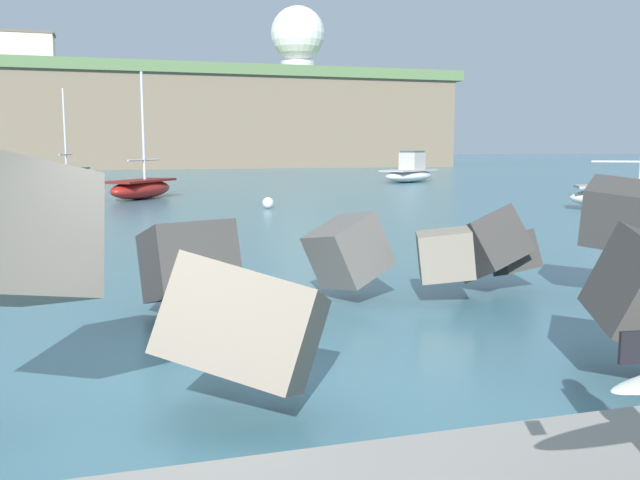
{
  "coord_description": "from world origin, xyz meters",
  "views": [
    {
      "loc": [
        -0.88,
        -6.28,
        2.35
      ],
      "look_at": [
        1.17,
        0.5,
        1.4
      ],
      "focal_mm": 38.95,
      "sensor_mm": 36.0,
      "label": 1
    }
  ],
  "objects_px": {
    "radar_dome": "(298,39)",
    "mooring_buoy_middle": "(268,203)",
    "boat_near_right": "(410,172)",
    "boat_mid_right": "(68,175)",
    "mooring_buoy_inner": "(625,207)",
    "boat_mid_centre": "(141,188)",
    "station_building_annex": "(26,55)"
  },
  "relations": [
    {
      "from": "boat_near_right",
      "to": "boat_mid_centre",
      "type": "xyz_separation_m",
      "value": [
        -18.14,
        -10.66,
        -0.15
      ]
    },
    {
      "from": "boat_mid_right",
      "to": "boat_near_right",
      "type": "bearing_deg",
      "value": -10.7
    },
    {
      "from": "boat_mid_centre",
      "to": "boat_mid_right",
      "type": "distance_m",
      "value": 15.34
    },
    {
      "from": "mooring_buoy_middle",
      "to": "radar_dome",
      "type": "relative_size",
      "value": 0.04
    },
    {
      "from": "boat_near_right",
      "to": "mooring_buoy_inner",
      "type": "relative_size",
      "value": 12.14
    },
    {
      "from": "boat_near_right",
      "to": "mooring_buoy_inner",
      "type": "xyz_separation_m",
      "value": [
        -1.88,
        -22.96,
        -0.43
      ]
    },
    {
      "from": "boat_mid_right",
      "to": "mooring_buoy_inner",
      "type": "height_order",
      "value": "boat_mid_right"
    },
    {
      "from": "boat_near_right",
      "to": "radar_dome",
      "type": "bearing_deg",
      "value": 83.07
    },
    {
      "from": "station_building_annex",
      "to": "boat_mid_right",
      "type": "bearing_deg",
      "value": -82.05
    },
    {
      "from": "mooring_buoy_inner",
      "to": "radar_dome",
      "type": "distance_m",
      "value": 79.11
    },
    {
      "from": "mooring_buoy_inner",
      "to": "boat_mid_centre",
      "type": "bearing_deg",
      "value": 142.87
    },
    {
      "from": "boat_mid_centre",
      "to": "mooring_buoy_middle",
      "type": "height_order",
      "value": "boat_mid_centre"
    },
    {
      "from": "boat_mid_centre",
      "to": "station_building_annex",
      "type": "relative_size",
      "value": 0.79
    },
    {
      "from": "boat_mid_right",
      "to": "mooring_buoy_inner",
      "type": "distance_m",
      "value": 33.82
    },
    {
      "from": "boat_near_right",
      "to": "radar_dome",
      "type": "distance_m",
      "value": 56.73
    },
    {
      "from": "mooring_buoy_middle",
      "to": "mooring_buoy_inner",
      "type": "bearing_deg",
      "value": -25.58
    },
    {
      "from": "boat_mid_centre",
      "to": "boat_mid_right",
      "type": "bearing_deg",
      "value": 104.87
    },
    {
      "from": "mooring_buoy_middle",
      "to": "boat_mid_right",
      "type": "bearing_deg",
      "value": 111.35
    },
    {
      "from": "boat_near_right",
      "to": "mooring_buoy_middle",
      "type": "relative_size",
      "value": 12.14
    },
    {
      "from": "mooring_buoy_inner",
      "to": "mooring_buoy_middle",
      "type": "distance_m",
      "value": 13.07
    },
    {
      "from": "boat_near_right",
      "to": "mooring_buoy_middle",
      "type": "distance_m",
      "value": 22.07
    },
    {
      "from": "boat_near_right",
      "to": "radar_dome",
      "type": "relative_size",
      "value": 0.5
    },
    {
      "from": "radar_dome",
      "to": "mooring_buoy_middle",
      "type": "bearing_deg",
      "value": -105.87
    },
    {
      "from": "boat_near_right",
      "to": "boat_mid_centre",
      "type": "bearing_deg",
      "value": -149.56
    },
    {
      "from": "boat_near_right",
      "to": "boat_mid_right",
      "type": "distance_m",
      "value": 22.46
    },
    {
      "from": "boat_mid_right",
      "to": "radar_dome",
      "type": "height_order",
      "value": "radar_dome"
    },
    {
      "from": "mooring_buoy_middle",
      "to": "station_building_annex",
      "type": "height_order",
      "value": "station_building_annex"
    },
    {
      "from": "mooring_buoy_inner",
      "to": "boat_mid_right",
      "type": "bearing_deg",
      "value": 126.65
    },
    {
      "from": "mooring_buoy_middle",
      "to": "station_building_annex",
      "type": "bearing_deg",
      "value": 101.95
    },
    {
      "from": "boat_mid_right",
      "to": "mooring_buoy_middle",
      "type": "distance_m",
      "value": 23.07
    },
    {
      "from": "boat_mid_centre",
      "to": "station_building_annex",
      "type": "xyz_separation_m",
      "value": [
        -11.39,
        68.22,
        13.87
      ]
    },
    {
      "from": "boat_mid_centre",
      "to": "radar_dome",
      "type": "relative_size",
      "value": 0.54
    }
  ]
}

